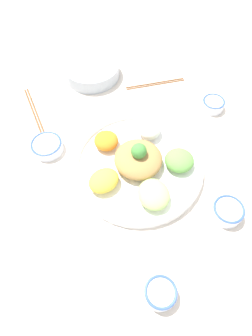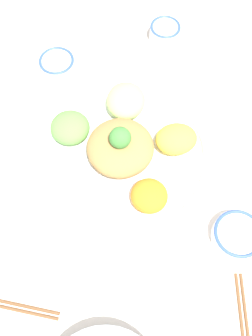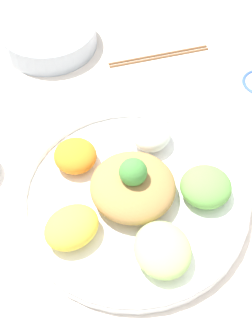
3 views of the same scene
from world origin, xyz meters
The scene contains 6 objects.
ground_plane centered at (0.00, 0.00, 0.00)m, with size 2.40×2.40×0.00m, color silver.
salad_platter centered at (-0.03, -0.01, 0.03)m, with size 0.42×0.42×0.12m.
rice_bowl_blue centered at (0.16, 0.24, 0.02)m, with size 0.10×0.10×0.04m.
sauce_bowl_dark centered at (-0.39, 0.10, 0.02)m, with size 0.08×0.08×0.04m.
rice_bowl_plain centered at (-0.27, -0.18, 0.02)m, with size 0.09×0.09×0.04m.
chopsticks_pair_near centered at (0.31, -0.23, 0.00)m, with size 0.06×0.24×0.01m.
Camera 2 is at (0.39, 0.02, 0.82)m, focal length 42.00 mm.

